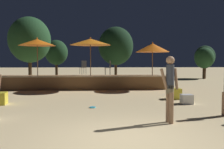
{
  "coord_description": "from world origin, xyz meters",
  "views": [
    {
      "loc": [
        -0.59,
        -5.35,
        1.75
      ],
      "look_at": [
        0.0,
        5.62,
        1.15
      ],
      "focal_mm": 40.0,
      "sensor_mm": 36.0,
      "label": 1
    }
  ],
  "objects_px": {
    "background_tree_1": "(56,53)",
    "cube_seat_1": "(175,94)",
    "patio_umbrella_0": "(37,42)",
    "bistro_chair_1": "(83,66)",
    "patio_umbrella_2": "(153,48)",
    "background_tree_4": "(204,58)",
    "background_tree_3": "(116,46)",
    "bistro_chair_0": "(109,66)",
    "person_1": "(170,86)",
    "background_tree_0": "(30,40)",
    "patio_umbrella_1": "(90,42)",
    "frisbee_disc": "(93,107)",
    "cube_seat_0": "(187,99)",
    "background_tree_2": "(205,57)"
  },
  "relations": [
    {
      "from": "background_tree_3",
      "to": "patio_umbrella_2",
      "type": "bearing_deg",
      "value": -81.82
    },
    {
      "from": "person_1",
      "to": "bistro_chair_1",
      "type": "xyz_separation_m",
      "value": [
        -3.0,
        9.59,
        0.35
      ]
    },
    {
      "from": "patio_umbrella_1",
      "to": "background_tree_2",
      "type": "xyz_separation_m",
      "value": [
        11.05,
        9.25,
        -0.74
      ]
    },
    {
      "from": "background_tree_2",
      "to": "background_tree_4",
      "type": "bearing_deg",
      "value": -116.21
    },
    {
      "from": "patio_umbrella_1",
      "to": "frisbee_disc",
      "type": "height_order",
      "value": "patio_umbrella_1"
    },
    {
      "from": "cube_seat_0",
      "to": "person_1",
      "type": "xyz_separation_m",
      "value": [
        -1.59,
        -3.05,
        0.87
      ]
    },
    {
      "from": "frisbee_disc",
      "to": "background_tree_0",
      "type": "relative_size",
      "value": 0.05
    },
    {
      "from": "cube_seat_1",
      "to": "frisbee_disc",
      "type": "xyz_separation_m",
      "value": [
        -3.74,
        -1.96,
        -0.22
      ]
    },
    {
      "from": "cube_seat_0",
      "to": "background_tree_3",
      "type": "relative_size",
      "value": 0.09
    },
    {
      "from": "patio_umbrella_0",
      "to": "background_tree_1",
      "type": "xyz_separation_m",
      "value": [
        -0.76,
        11.19,
        -0.24
      ]
    },
    {
      "from": "background_tree_1",
      "to": "background_tree_4",
      "type": "bearing_deg",
      "value": -10.29
    },
    {
      "from": "frisbee_disc",
      "to": "cube_seat_0",
      "type": "bearing_deg",
      "value": 9.89
    },
    {
      "from": "cube_seat_0",
      "to": "frisbee_disc",
      "type": "distance_m",
      "value": 3.88
    },
    {
      "from": "background_tree_2",
      "to": "background_tree_3",
      "type": "distance_m",
      "value": 8.95
    },
    {
      "from": "cube_seat_1",
      "to": "bistro_chair_0",
      "type": "bearing_deg",
      "value": 121.39
    },
    {
      "from": "cube_seat_0",
      "to": "background_tree_0",
      "type": "height_order",
      "value": "background_tree_0"
    },
    {
      "from": "patio_umbrella_0",
      "to": "background_tree_3",
      "type": "xyz_separation_m",
      "value": [
        5.37,
        10.47,
        0.42
      ]
    },
    {
      "from": "cube_seat_0",
      "to": "frisbee_disc",
      "type": "bearing_deg",
      "value": -170.11
    },
    {
      "from": "person_1",
      "to": "background_tree_0",
      "type": "bearing_deg",
      "value": -162.43
    },
    {
      "from": "bistro_chair_0",
      "to": "background_tree_1",
      "type": "height_order",
      "value": "background_tree_1"
    },
    {
      "from": "patio_umbrella_2",
      "to": "frisbee_disc",
      "type": "distance_m",
      "value": 7.16
    },
    {
      "from": "background_tree_2",
      "to": "background_tree_3",
      "type": "height_order",
      "value": "background_tree_3"
    },
    {
      "from": "background_tree_4",
      "to": "cube_seat_0",
      "type": "bearing_deg",
      "value": -115.8
    },
    {
      "from": "person_1",
      "to": "background_tree_2",
      "type": "height_order",
      "value": "background_tree_2"
    },
    {
      "from": "patio_umbrella_0",
      "to": "patio_umbrella_2",
      "type": "height_order",
      "value": "patio_umbrella_0"
    },
    {
      "from": "patio_umbrella_2",
      "to": "cube_seat_1",
      "type": "xyz_separation_m",
      "value": [
        0.25,
        -3.77,
        -2.29
      ]
    },
    {
      "from": "patio_umbrella_0",
      "to": "frisbee_disc",
      "type": "xyz_separation_m",
      "value": [
        3.39,
        -5.74,
        -2.82
      ]
    },
    {
      "from": "patio_umbrella_1",
      "to": "background_tree_3",
      "type": "height_order",
      "value": "background_tree_3"
    },
    {
      "from": "bistro_chair_1",
      "to": "background_tree_0",
      "type": "bearing_deg",
      "value": -71.91
    },
    {
      "from": "patio_umbrella_2",
      "to": "background_tree_4",
      "type": "relative_size",
      "value": 0.95
    },
    {
      "from": "patio_umbrella_0",
      "to": "bistro_chair_1",
      "type": "height_order",
      "value": "patio_umbrella_0"
    },
    {
      "from": "background_tree_3",
      "to": "cube_seat_1",
      "type": "bearing_deg",
      "value": -82.98
    },
    {
      "from": "patio_umbrella_1",
      "to": "person_1",
      "type": "relative_size",
      "value": 1.68
    },
    {
      "from": "patio_umbrella_1",
      "to": "person_1",
      "type": "bearing_deg",
      "value": -73.17
    },
    {
      "from": "patio_umbrella_1",
      "to": "cube_seat_1",
      "type": "relative_size",
      "value": 5.98
    },
    {
      "from": "patio_umbrella_2",
      "to": "cube_seat_1",
      "type": "height_order",
      "value": "patio_umbrella_2"
    },
    {
      "from": "frisbee_disc",
      "to": "background_tree_2",
      "type": "xyz_separation_m",
      "value": [
        10.79,
        15.09,
        2.13
      ]
    },
    {
      "from": "patio_umbrella_0",
      "to": "patio_umbrella_2",
      "type": "distance_m",
      "value": 6.88
    },
    {
      "from": "person_1",
      "to": "background_tree_2",
      "type": "relative_size",
      "value": 0.58
    },
    {
      "from": "background_tree_1",
      "to": "cube_seat_1",
      "type": "bearing_deg",
      "value": -62.24
    },
    {
      "from": "patio_umbrella_0",
      "to": "person_1",
      "type": "bearing_deg",
      "value": -55.34
    },
    {
      "from": "background_tree_0",
      "to": "background_tree_1",
      "type": "height_order",
      "value": "background_tree_0"
    },
    {
      "from": "patio_umbrella_2",
      "to": "background_tree_2",
      "type": "height_order",
      "value": "background_tree_2"
    },
    {
      "from": "patio_umbrella_0",
      "to": "background_tree_0",
      "type": "relative_size",
      "value": 0.59
    },
    {
      "from": "patio_umbrella_2",
      "to": "bistro_chair_1",
      "type": "bearing_deg",
      "value": 160.78
    },
    {
      "from": "patio_umbrella_0",
      "to": "background_tree_1",
      "type": "distance_m",
      "value": 11.22
    },
    {
      "from": "cube_seat_0",
      "to": "cube_seat_1",
      "type": "distance_m",
      "value": 1.29
    },
    {
      "from": "cube_seat_1",
      "to": "bistro_chair_0",
      "type": "height_order",
      "value": "bistro_chair_0"
    },
    {
      "from": "cube_seat_1",
      "to": "frisbee_disc",
      "type": "bearing_deg",
      "value": -152.38
    },
    {
      "from": "cube_seat_0",
      "to": "person_1",
      "type": "bearing_deg",
      "value": -117.49
    }
  ]
}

